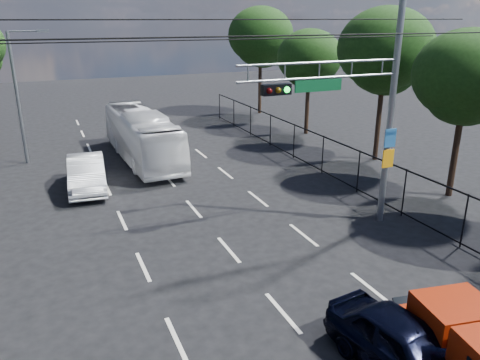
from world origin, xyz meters
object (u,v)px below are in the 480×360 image
navy_hatchback (407,349)px  white_van (87,173)px  white_bus (142,136)px  signal_mast (366,90)px

navy_hatchback → white_van: (-5.25, 15.49, 0.07)m
white_van → white_bus: bearing=52.8°
signal_mast → white_bus: bearing=115.0°
signal_mast → navy_hatchback: signal_mast is taller
white_bus → white_van: bearing=-133.9°
navy_hatchback → white_bus: size_ratio=0.42×
signal_mast → white_van: bearing=137.6°
navy_hatchback → white_bus: bearing=87.6°
white_bus → navy_hatchback: bearing=-86.7°
navy_hatchback → white_van: 16.35m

